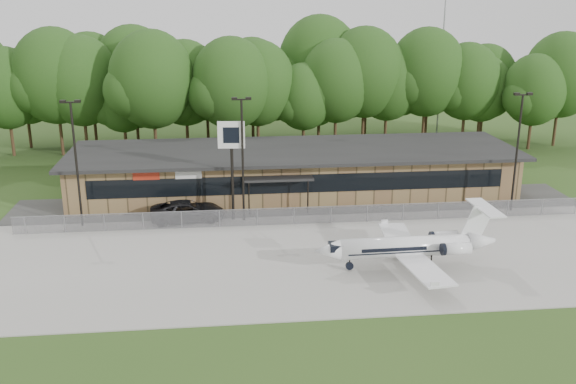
{
  "coord_description": "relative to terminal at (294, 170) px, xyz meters",
  "views": [
    {
      "loc": [
        -6.67,
        -33.53,
        17.91
      ],
      "look_at": [
        -1.82,
        12.0,
        3.76
      ],
      "focal_mm": 40.0,
      "sensor_mm": 36.0,
      "label": 1
    }
  ],
  "objects": [
    {
      "name": "ground",
      "position": [
        0.0,
        -23.94,
        -2.18
      ],
      "size": [
        160.0,
        160.0,
        0.0
      ],
      "primitive_type": "plane",
      "color": "#304F1C",
      "rests_on": "ground"
    },
    {
      "name": "light_pole_left",
      "position": [
        -18.0,
        -7.44,
        3.8
      ],
      "size": [
        1.55,
        0.3,
        10.23
      ],
      "color": "black",
      "rests_on": "ground"
    },
    {
      "name": "treeline",
      "position": [
        0.0,
        18.06,
        5.32
      ],
      "size": [
        72.0,
        12.0,
        15.0
      ],
      "primitive_type": null,
      "color": "#173D13",
      "rests_on": "ground"
    },
    {
      "name": "light_pole_mid",
      "position": [
        -5.0,
        -7.44,
        3.8
      ],
      "size": [
        1.55,
        0.3,
        10.23
      ],
      "color": "black",
      "rests_on": "ground"
    },
    {
      "name": "apron",
      "position": [
        0.0,
        -15.94,
        -2.14
      ],
      "size": [
        64.0,
        18.0,
        0.08
      ],
      "primitive_type": "cube",
      "color": "#9E9B93",
      "rests_on": "ground"
    },
    {
      "name": "parking_lot",
      "position": [
        0.0,
        -4.44,
        -2.15
      ],
      "size": [
        50.0,
        9.0,
        0.06
      ],
      "primitive_type": "cube",
      "color": "#383835",
      "rests_on": "ground"
    },
    {
      "name": "business_jet",
      "position": [
        5.88,
        -18.24,
        -0.65
      ],
      "size": [
        12.67,
        11.26,
        4.28
      ],
      "rotation": [
        0.0,
        0.0,
        0.02
      ],
      "color": "white",
      "rests_on": "ground"
    },
    {
      "name": "suv",
      "position": [
        -9.6,
        -6.96,
        -1.33
      ],
      "size": [
        6.28,
        3.31,
        1.68
      ],
      "primitive_type": "imported",
      "rotation": [
        0.0,
        0.0,
        1.66
      ],
      "color": "#272729",
      "rests_on": "ground"
    },
    {
      "name": "terminal",
      "position": [
        0.0,
        0.0,
        0.0
      ],
      "size": [
        41.0,
        11.65,
        4.3
      ],
      "color": "olive",
      "rests_on": "ground"
    },
    {
      "name": "radio_mast",
      "position": [
        22.0,
        24.06,
        10.32
      ],
      "size": [
        0.2,
        0.2,
        25.0
      ],
      "primitive_type": "cylinder",
      "color": "gray",
      "rests_on": "ground"
    },
    {
      "name": "fence",
      "position": [
        0.0,
        -8.94,
        -1.4
      ],
      "size": [
        46.0,
        0.04,
        1.52
      ],
      "color": "gray",
      "rests_on": "ground"
    },
    {
      "name": "pole_sign",
      "position": [
        -5.86,
        -7.14,
        4.15
      ],
      "size": [
        2.18,
        0.45,
        8.27
      ],
      "rotation": [
        0.0,
        0.0,
        -0.1
      ],
      "color": "black",
      "rests_on": "ground"
    },
    {
      "name": "light_pole_right",
      "position": [
        18.0,
        -7.44,
        3.8
      ],
      "size": [
        1.55,
        0.3,
        10.23
      ],
      "color": "black",
      "rests_on": "ground"
    }
  ]
}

